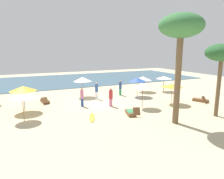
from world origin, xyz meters
The scene contains 20 objects.
ground_plane centered at (0.00, 0.00, 0.00)m, with size 60.00×60.00×0.00m, color beige.
ocean_water centered at (0.00, 17.00, 0.03)m, with size 48.00×16.00×0.06m, color #3D6075.
umbrella_0 centered at (3.18, -2.84, 2.09)m, with size 1.75×1.75×2.31m.
umbrella_1 centered at (5.18, 1.31, 1.95)m, with size 2.04×2.04×2.17m.
umbrella_2 centered at (-6.80, 0.36, 2.04)m, with size 2.23×2.23×2.26m.
umbrella_3 centered at (6.55, -2.89, 1.84)m, with size 2.06×2.06×2.00m.
umbrella_4 centered at (9.79, 2.38, 1.79)m, with size 1.96×1.96×1.96m.
umbrella_5 centered at (-0.54, 3.73, 2.02)m, with size 2.07×2.07×2.27m.
umbrella_6 centered at (7.24, 3.33, 1.71)m, with size 2.18×2.18×1.95m.
umbrella_7 centered at (-6.94, -2.08, 1.90)m, with size 1.82×1.82×2.07m.
lounger_1 centered at (1.14, -4.26, 0.18)m, with size 1.00×1.74×0.74m.
lounger_2 centered at (9.84, -3.58, 0.17)m, with size 1.16×1.76×0.72m.
lounger_3 centered at (-4.84, 2.76, 0.18)m, with size 0.80×1.76×0.68m.
person_0 centered at (0.70, -1.22, 0.87)m, with size 0.47×0.47×1.75m.
person_1 centered at (-1.79, -0.14, 0.90)m, with size 0.43×0.43×1.77m.
person_2 centered at (0.48, 2.03, 0.95)m, with size 0.42×0.42×1.87m.
person_3 centered at (3.68, 2.65, 0.88)m, with size 0.45×0.45×1.74m.
palm_1 centered at (3.16, -7.28, 6.63)m, with size 3.03×3.03×7.74m.
palm_2 centered at (7.26, -7.41, 4.95)m, with size 2.49×2.49×5.77m.
surfboard centered at (-2.04, -3.65, 0.04)m, with size 1.16×2.33×0.07m.
Camera 1 is at (-7.06, -18.33, 5.33)m, focal length 32.79 mm.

